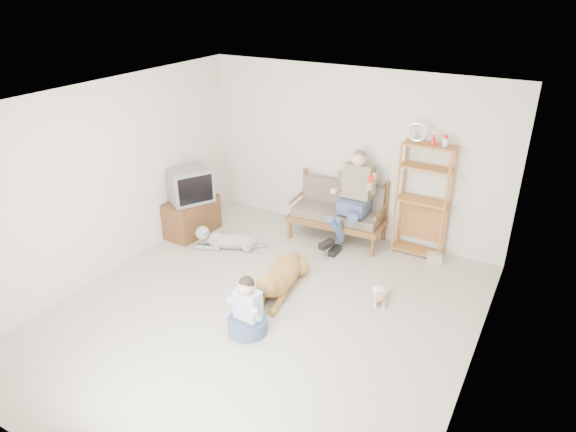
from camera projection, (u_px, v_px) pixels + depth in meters
The scene contains 17 objects.
floor at pixel (262, 314), 6.54m from camera, with size 5.50×5.50×0.00m, color silver.
ceiling at pixel (257, 103), 5.38m from camera, with size 5.50×5.50×0.00m, color white.
wall_back at pixel (352, 154), 8.13m from camera, with size 5.00×5.00×0.00m, color beige.
wall_front at pixel (62, 359), 3.79m from camera, with size 5.00×5.00×0.00m, color beige.
wall_left at pixel (106, 181), 7.07m from camera, with size 5.50×5.50×0.00m, color beige.
wall_right at pixel (483, 275), 4.85m from camera, with size 5.50×5.50×0.00m, color beige.
loveseat at pixel (339, 210), 8.26m from camera, with size 1.54×0.80×0.95m.
man at pixel (349, 206), 7.85m from camera, with size 0.59×0.84×1.36m.
etagere at pixel (423, 199), 7.61m from camera, with size 0.78×0.34×2.05m.
book_stack at pixel (435, 258), 7.70m from camera, with size 0.21×0.15×0.13m, color beige.
tv_stand at pixel (191, 216), 8.48m from camera, with size 0.57×0.94×0.60m.
crt_tv at pixel (190, 185), 8.21m from camera, with size 0.78×0.83×0.55m.
wall_outlet at pixel (284, 199), 9.12m from camera, with size 0.12×0.02×0.08m, color silver.
golden_retriever at pixel (280, 277), 6.96m from camera, with size 0.57×1.59×0.49m.
shaggy_dog at pixel (225, 239), 8.07m from camera, with size 1.11×0.65×0.36m.
terrier at pixel (380, 295), 6.76m from camera, with size 0.28×0.57×0.22m.
child at pixel (247, 312), 6.12m from camera, with size 0.48×0.48×0.77m.
Camera 1 is at (2.91, -4.53, 3.93)m, focal length 32.00 mm.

